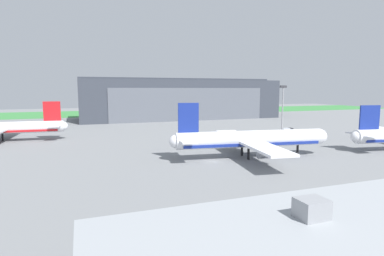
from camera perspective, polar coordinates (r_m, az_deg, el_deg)
The scene contains 6 objects.
ground_plane at distance 70.14m, azimuth 3.73°, elevation -6.12°, with size 440.00×440.00×0.00m, color slate.
grass_field_strip at distance 218.48m, azimuth -12.65°, elevation 2.77°, with size 440.00×56.00×0.08m, color #3B8640.
maintenance_hangar at distance 173.31m, azimuth -2.16°, elevation 5.33°, with size 106.90×33.45×22.11m.
airliner_near_right at distance 74.47m, azimuth 10.84°, elevation -2.08°, with size 39.00×35.65×13.07m.
baggage_tug at distance 117.03m, azimuth 17.10°, elevation -0.45°, with size 4.09×2.40×2.19m.
apron_light_mast at distance 106.41m, azimuth 16.33°, elevation 3.72°, with size 2.40×0.50×17.32m.
Camera 1 is at (-27.46, -62.50, 16.09)m, focal length 29.00 mm.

